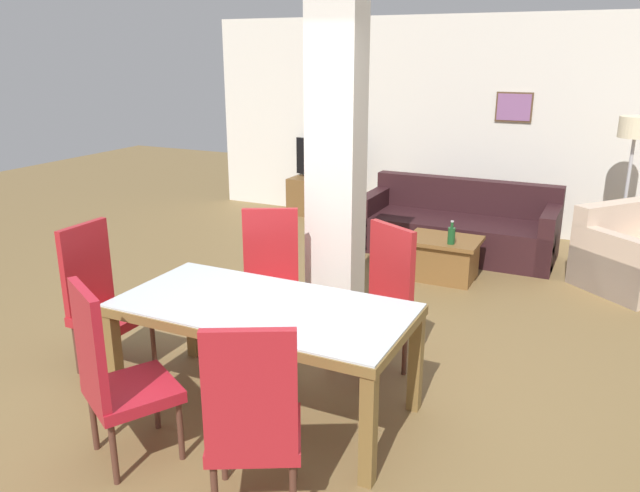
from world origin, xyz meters
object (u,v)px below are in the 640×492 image
dining_chair_far_left (271,277)px  sofa (458,229)px  dining_table (264,324)px  floor_lamp (634,141)px  tv_stand (324,198)px  armchair (632,260)px  dining_chair_near_right (253,419)px  dining_chair_far_right (379,298)px  coffee_table (443,258)px  bottle (451,235)px  dining_chair_head_left (101,296)px  tv_screen (324,161)px  dining_chair_near_left (114,373)px

dining_chair_far_left → sofa: size_ratio=0.50×
dining_table → floor_lamp: 4.80m
dining_table → tv_stand: bearing=111.1°
armchair → dining_chair_near_right: bearing=18.1°
dining_chair_far_right → armchair: 3.15m
dining_table → dining_chair_near_right: dining_chair_near_right is taller
coffee_table → bottle: bearing=-54.0°
sofa → armchair: 1.88m
dining_chair_head_left → floor_lamp: bearing=141.7°
bottle → armchair: bearing=23.2°
dining_chair_near_right → tv_screen: 6.06m
dining_chair_head_left → dining_chair_far_left: bearing=134.2°
dining_chair_near_right → bottle: bearing=61.7°
sofa → floor_lamp: (1.70, 0.42, 1.07)m
dining_table → dining_chair_near_left: dining_chair_near_left is taller
dining_table → sofa: (0.31, 3.87, -0.32)m
dining_chair_near_right → tv_stand: dining_chair_near_right is taller
floor_lamp → dining_chair_far_right: bearing=-114.1°
armchair → coffee_table: (-1.76, -0.55, -0.06)m
dining_chair_far_left → floor_lamp: floor_lamp is taller
sofa → dining_chair_far_right: bearing=92.9°
dining_chair_near_right → bottle: 3.66m
dining_chair_near_right → floor_lamp: 5.46m
bottle → tv_stand: size_ratio=0.23×
dining_table → floor_lamp: (2.01, 4.29, 0.75)m
dining_chair_far_right → dining_chair_near_right: same height
tv_stand → floor_lamp: floor_lamp is taller
bottle → floor_lamp: floor_lamp is taller
dining_chair_far_right → dining_chair_near_left: 1.91m
dining_chair_far_left → dining_chair_near_left: 1.72m
dining_chair_near_left → dining_chair_head_left: bearing=166.9°
sofa → armchair: bearing=168.1°
tv_stand → tv_screen: 0.53m
tv_stand → bottle: bearing=-39.9°
dining_chair_far_left → coffee_table: 2.24m
sofa → coffee_table: 0.94m
dining_table → dining_chair_head_left: (-1.38, 0.00, -0.04)m
floor_lamp → armchair: bearing=-80.7°
tv_stand → tv_screen: bearing=180.0°
dining_chair_head_left → armchair: dining_chair_head_left is taller
dining_chair_head_left → bottle: bearing=146.0°
dining_chair_far_right → coffee_table: size_ratio=1.47×
dining_chair_near_left → coffee_table: 3.87m
dining_chair_near_left → tv_stand: (-1.36, 5.55, -0.30)m
bottle → tv_stand: (-2.32, 1.95, -0.26)m
dining_chair_far_right → floor_lamp: size_ratio=0.67×
bottle → dining_table: bearing=-100.2°
armchair → tv_screen: 4.19m
armchair → tv_screen: bearing=-68.2°
coffee_table → floor_lamp: size_ratio=0.46×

